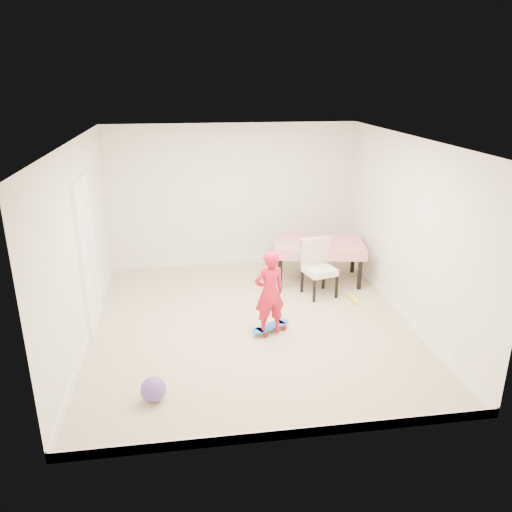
{
  "coord_description": "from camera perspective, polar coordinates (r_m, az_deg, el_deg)",
  "views": [
    {
      "loc": [
        -0.88,
        -6.4,
        3.36
      ],
      "look_at": [
        0.1,
        0.2,
        0.95
      ],
      "focal_mm": 35.0,
      "sensor_mm": 36.0,
      "label": 1
    }
  ],
  "objects": [
    {
      "name": "wall_back",
      "position": [
        9.16,
        -2.74,
        6.83
      ],
      "size": [
        4.5,
        0.04,
        2.6
      ],
      "primitive_type": "cube",
      "color": "silver",
      "rests_on": "ground"
    },
    {
      "name": "baseboard_right",
      "position": [
        7.85,
        15.96,
        -5.83
      ],
      "size": [
        0.02,
        5.0,
        0.12
      ],
      "primitive_type": "cube",
      "color": "white",
      "rests_on": "ground"
    },
    {
      "name": "door",
      "position": [
        7.22,
        -18.67,
        -0.09
      ],
      "size": [
        0.11,
        0.94,
        2.11
      ],
      "primitive_type": "cube",
      "color": "white",
      "rests_on": "ground"
    },
    {
      "name": "baseboard_front",
      "position": [
        5.19,
        3.48,
        -19.64
      ],
      "size": [
        4.5,
        0.02,
        0.12
      ],
      "primitive_type": "cube",
      "color": "white",
      "rests_on": "ground"
    },
    {
      "name": "skateboard",
      "position": [
        7.03,
        1.68,
        -8.28
      ],
      "size": [
        0.63,
        0.49,
        0.09
      ],
      "primitive_type": null,
      "rotation": [
        0.0,
        0.0,
        0.52
      ],
      "color": "blue",
      "rests_on": "ground"
    },
    {
      "name": "balloon",
      "position": [
        5.74,
        -11.66,
        -14.7
      ],
      "size": [
        0.28,
        0.28,
        0.28
      ],
      "primitive_type": "sphere",
      "color": "#6744A3",
      "rests_on": "ground"
    },
    {
      "name": "dining_table",
      "position": [
        8.69,
        7.12,
        -0.56
      ],
      "size": [
        1.65,
        1.2,
        0.7
      ],
      "primitive_type": null,
      "rotation": [
        0.0,
        0.0,
        -0.18
      ],
      "color": "#BD0A0A",
      "rests_on": "ground"
    },
    {
      "name": "wall_left",
      "position": [
        6.86,
        -19.38,
        1.22
      ],
      "size": [
        0.04,
        5.0,
        2.6
      ],
      "primitive_type": "cube",
      "color": "silver",
      "rests_on": "ground"
    },
    {
      "name": "wall_right",
      "position": [
        7.41,
        16.78,
        2.85
      ],
      "size": [
        0.04,
        5.0,
        2.6
      ],
      "primitive_type": "cube",
      "color": "silver",
      "rests_on": "ground"
    },
    {
      "name": "child",
      "position": [
        6.72,
        1.54,
        -4.48
      ],
      "size": [
        0.48,
        0.38,
        1.18
      ],
      "primitive_type": "imported",
      "rotation": [
        0.0,
        0.0,
        3.38
      ],
      "color": "red",
      "rests_on": "ground"
    },
    {
      "name": "ground",
      "position": [
        7.28,
        -0.55,
        -7.62
      ],
      "size": [
        5.0,
        5.0,
        0.0
      ],
      "primitive_type": "plane",
      "color": "tan",
      "rests_on": "ground"
    },
    {
      "name": "ceiling",
      "position": [
        6.51,
        -0.63,
        12.98
      ],
      "size": [
        4.5,
        5.0,
        0.04
      ],
      "primitive_type": "cube",
      "color": "white",
      "rests_on": "wall_back"
    },
    {
      "name": "foam_toy",
      "position": [
        8.11,
        11.03,
        -4.79
      ],
      "size": [
        0.11,
        0.4,
        0.06
      ],
      "primitive_type": "cylinder",
      "rotation": [
        1.57,
        0.0,
        0.12
      ],
      "color": "yellow",
      "rests_on": "ground"
    },
    {
      "name": "wall_front",
      "position": [
        4.51,
        3.78,
        -7.31
      ],
      "size": [
        4.5,
        0.04,
        2.6
      ],
      "primitive_type": "cube",
      "color": "silver",
      "rests_on": "ground"
    },
    {
      "name": "baseboard_left",
      "position": [
        7.33,
        -18.36,
        -8.01
      ],
      "size": [
        0.02,
        5.0,
        0.12
      ],
      "primitive_type": "cube",
      "color": "white",
      "rests_on": "ground"
    },
    {
      "name": "dining_chair",
      "position": [
        8.04,
        7.3,
        -1.44
      ],
      "size": [
        0.64,
        0.69,
        0.92
      ],
      "primitive_type": null,
      "rotation": [
        0.0,
        0.0,
        0.26
      ],
      "color": "silver",
      "rests_on": "ground"
    },
    {
      "name": "baseboard_back",
      "position": [
        9.52,
        -2.62,
        -0.45
      ],
      "size": [
        4.5,
        0.02,
        0.12
      ],
      "primitive_type": "cube",
      "color": "white",
      "rests_on": "ground"
    }
  ]
}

